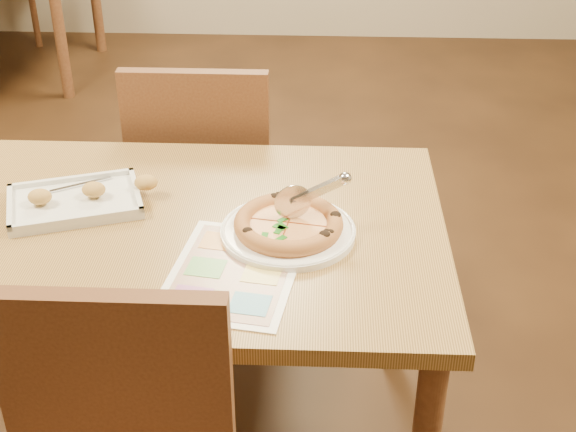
{
  "coord_description": "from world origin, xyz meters",
  "views": [
    {
      "loc": [
        0.36,
        -1.56,
        1.7
      ],
      "look_at": [
        0.29,
        -0.03,
        0.77
      ],
      "focal_mm": 50.0,
      "sensor_mm": 36.0,
      "label": 1
    }
  ],
  "objects_px": {
    "appetizer_tray": "(79,200)",
    "chair_far": "(203,163)",
    "pizza_cutter": "(310,194)",
    "pizza": "(288,224)",
    "plate": "(288,232)",
    "menu": "(234,272)",
    "dining_table": "(168,255)"
  },
  "relations": [
    {
      "from": "appetizer_tray",
      "to": "menu",
      "type": "bearing_deg",
      "value": -33.04
    },
    {
      "from": "plate",
      "to": "appetizer_tray",
      "type": "height_order",
      "value": "appetizer_tray"
    },
    {
      "from": "appetizer_tray",
      "to": "pizza",
      "type": "bearing_deg",
      "value": -11.85
    },
    {
      "from": "dining_table",
      "to": "menu",
      "type": "relative_size",
      "value": 3.55
    },
    {
      "from": "appetizer_tray",
      "to": "menu",
      "type": "distance_m",
      "value": 0.48
    },
    {
      "from": "plate",
      "to": "chair_far",
      "type": "bearing_deg",
      "value": 114.45
    },
    {
      "from": "dining_table",
      "to": "plate",
      "type": "bearing_deg",
      "value": -6.2
    },
    {
      "from": "pizza",
      "to": "pizza_cutter",
      "type": "bearing_deg",
      "value": 31.83
    },
    {
      "from": "dining_table",
      "to": "pizza_cutter",
      "type": "xyz_separation_m",
      "value": [
        0.34,
        -0.0,
        0.18
      ]
    },
    {
      "from": "dining_table",
      "to": "menu",
      "type": "xyz_separation_m",
      "value": [
        0.18,
        -0.18,
        0.09
      ]
    },
    {
      "from": "dining_table",
      "to": "appetizer_tray",
      "type": "height_order",
      "value": "appetizer_tray"
    },
    {
      "from": "chair_far",
      "to": "pizza_cutter",
      "type": "height_order",
      "value": "chair_far"
    },
    {
      "from": "pizza",
      "to": "menu",
      "type": "height_order",
      "value": "pizza"
    },
    {
      "from": "chair_far",
      "to": "appetizer_tray",
      "type": "bearing_deg",
      "value": 67.31
    },
    {
      "from": "plate",
      "to": "pizza_cutter",
      "type": "height_order",
      "value": "pizza_cutter"
    },
    {
      "from": "chair_far",
      "to": "appetizer_tray",
      "type": "xyz_separation_m",
      "value": [
        -0.22,
        -0.53,
        0.17
      ]
    },
    {
      "from": "pizza_cutter",
      "to": "dining_table",
      "type": "bearing_deg",
      "value": 162.81
    },
    {
      "from": "dining_table",
      "to": "menu",
      "type": "bearing_deg",
      "value": -45.68
    },
    {
      "from": "plate",
      "to": "pizza_cutter",
      "type": "xyz_separation_m",
      "value": [
        0.05,
        0.03,
        0.08
      ]
    },
    {
      "from": "dining_table",
      "to": "chair_far",
      "type": "relative_size",
      "value": 2.77
    },
    {
      "from": "appetizer_tray",
      "to": "chair_far",
      "type": "bearing_deg",
      "value": 67.31
    },
    {
      "from": "pizza_cutter",
      "to": "chair_far",
      "type": "bearing_deg",
      "value": 102.19
    },
    {
      "from": "dining_table",
      "to": "chair_far",
      "type": "bearing_deg",
      "value": 90.0
    },
    {
      "from": "appetizer_tray",
      "to": "dining_table",
      "type": "bearing_deg",
      "value": -19.04
    },
    {
      "from": "chair_far",
      "to": "pizza",
      "type": "distance_m",
      "value": 0.72
    },
    {
      "from": "plate",
      "to": "appetizer_tray",
      "type": "bearing_deg",
      "value": 168.08
    },
    {
      "from": "pizza_cutter",
      "to": "appetizer_tray",
      "type": "height_order",
      "value": "pizza_cutter"
    },
    {
      "from": "appetizer_tray",
      "to": "menu",
      "type": "relative_size",
      "value": 1.02
    },
    {
      "from": "dining_table",
      "to": "appetizer_tray",
      "type": "xyz_separation_m",
      "value": [
        -0.22,
        0.08,
        0.1
      ]
    },
    {
      "from": "pizza_cutter",
      "to": "plate",
      "type": "bearing_deg",
      "value": -165.26
    },
    {
      "from": "chair_far",
      "to": "pizza_cutter",
      "type": "xyz_separation_m",
      "value": [
        0.34,
        -0.6,
        0.24
      ]
    },
    {
      "from": "chair_far",
      "to": "appetizer_tray",
      "type": "height_order",
      "value": "chair_far"
    }
  ]
}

